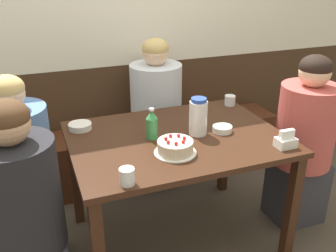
# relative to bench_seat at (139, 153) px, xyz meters

# --- Properties ---
(ground_plane) EXTENTS (12.00, 12.00, 0.00)m
(ground_plane) POSITION_rel_bench_seat_xyz_m (0.00, -0.83, -0.23)
(ground_plane) COLOR #4C4238
(back_wall) EXTENTS (4.80, 0.04, 2.50)m
(back_wall) POSITION_rel_bench_seat_xyz_m (0.00, 0.22, 1.02)
(back_wall) COLOR #3D2819
(back_wall) RESTS_ON ground_plane
(bench_seat) EXTENTS (2.46, 0.38, 0.46)m
(bench_seat) POSITION_rel_bench_seat_xyz_m (0.00, 0.00, 0.00)
(bench_seat) COLOR #472314
(bench_seat) RESTS_ON ground_plane
(dining_table) EXTENTS (1.26, 0.93, 0.76)m
(dining_table) POSITION_rel_bench_seat_xyz_m (0.00, -0.83, 0.44)
(dining_table) COLOR #381E11
(dining_table) RESTS_ON ground_plane
(birthday_cake) EXTENTS (0.23, 0.23, 0.09)m
(birthday_cake) POSITION_rel_bench_seat_xyz_m (-0.09, -1.03, 0.57)
(birthday_cake) COLOR white
(birthday_cake) RESTS_ON dining_table
(water_pitcher) EXTENTS (0.11, 0.11, 0.23)m
(water_pitcher) POSITION_rel_bench_seat_xyz_m (0.13, -0.85, 0.64)
(water_pitcher) COLOR white
(water_pitcher) RESTS_ON dining_table
(soju_bottle) EXTENTS (0.07, 0.07, 0.19)m
(soju_bottle) POSITION_rel_bench_seat_xyz_m (-0.15, -0.81, 0.62)
(soju_bottle) COLOR #388E4C
(soju_bottle) RESTS_ON dining_table
(napkin_holder) EXTENTS (0.11, 0.08, 0.11)m
(napkin_holder) POSITION_rel_bench_seat_xyz_m (0.52, -1.18, 0.57)
(napkin_holder) COLOR white
(napkin_holder) RESTS_ON dining_table
(bowl_soup_white) EXTENTS (0.14, 0.14, 0.04)m
(bowl_soup_white) POSITION_rel_bench_seat_xyz_m (-0.52, -0.52, 0.55)
(bowl_soup_white) COLOR white
(bowl_soup_white) RESTS_ON dining_table
(bowl_rice_small) EXTENTS (0.12, 0.12, 0.04)m
(bowl_rice_small) POSITION_rel_bench_seat_xyz_m (0.28, -0.87, 0.55)
(bowl_rice_small) COLOR white
(bowl_rice_small) RESTS_ON dining_table
(glass_water_tall) EXTENTS (0.07, 0.07, 0.08)m
(glass_water_tall) POSITION_rel_bench_seat_xyz_m (-0.41, -1.24, 0.57)
(glass_water_tall) COLOR silver
(glass_water_tall) RESTS_ON dining_table
(glass_tumbler_short) EXTENTS (0.08, 0.08, 0.07)m
(glass_tumbler_short) POSITION_rel_bench_seat_xyz_m (0.56, -0.48, 0.57)
(glass_tumbler_short) COLOR silver
(glass_tumbler_short) RESTS_ON dining_table
(person_teal_shirt) EXTENTS (0.36, 0.36, 1.21)m
(person_teal_shirt) POSITION_rel_bench_seat_xyz_m (-0.89, -0.75, 0.36)
(person_teal_shirt) COLOR #33333D
(person_teal_shirt) RESTS_ON ground_plane
(person_pale_blue_shirt) EXTENTS (0.38, 0.38, 1.20)m
(person_pale_blue_shirt) POSITION_rel_bench_seat_xyz_m (0.89, -0.92, 0.37)
(person_pale_blue_shirt) COLOR #33333D
(person_pale_blue_shirt) RESTS_ON ground_plane
(person_grey_tee) EXTENTS (0.37, 0.37, 1.20)m
(person_grey_tee) POSITION_rel_bench_seat_xyz_m (-0.89, -1.11, 0.36)
(person_grey_tee) COLOR #33333D
(person_grey_tee) RESTS_ON ground_plane
(person_dark_striped) EXTENTS (0.40, 0.40, 1.21)m
(person_dark_striped) POSITION_rel_bench_seat_xyz_m (0.12, -0.10, 0.38)
(person_dark_striped) COLOR #33333D
(person_dark_striped) RESTS_ON ground_plane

